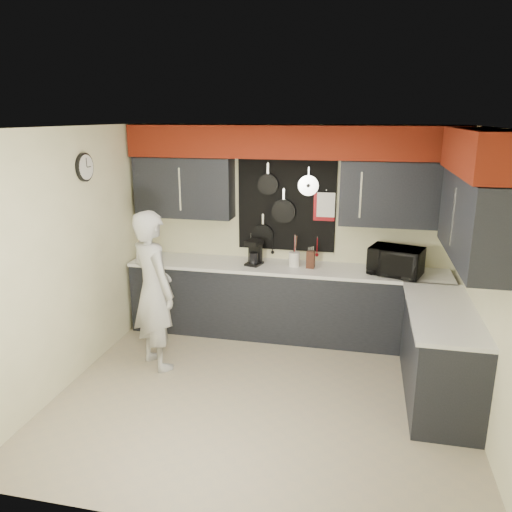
% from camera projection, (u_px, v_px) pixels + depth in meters
% --- Properties ---
extents(ground, '(4.00, 4.00, 0.00)m').
position_uv_depth(ground, '(262.00, 394.00, 5.01)').
color(ground, tan).
rests_on(ground, ground).
extents(back_wall_assembly, '(4.00, 0.36, 2.60)m').
position_uv_depth(back_wall_assembly, '(290.00, 175.00, 5.96)').
color(back_wall_assembly, '#F5F0BE').
rests_on(back_wall_assembly, ground).
extents(right_wall_assembly, '(0.36, 3.50, 2.60)m').
position_uv_depth(right_wall_assembly, '(477.00, 206.00, 4.35)').
color(right_wall_assembly, '#F5F0BE').
rests_on(right_wall_assembly, ground).
extents(left_wall_assembly, '(0.05, 3.50, 2.60)m').
position_uv_depth(left_wall_assembly, '(71.00, 255.00, 5.07)').
color(left_wall_assembly, '#F5F0BE').
rests_on(left_wall_assembly, ground).
extents(base_cabinets, '(3.95, 2.20, 0.92)m').
position_uv_depth(base_cabinets, '(322.00, 314.00, 5.84)').
color(base_cabinets, black).
rests_on(base_cabinets, ground).
extents(microwave, '(0.67, 0.55, 0.32)m').
position_uv_depth(microwave, '(396.00, 261.00, 5.75)').
color(microwave, black).
rests_on(microwave, base_cabinets).
extents(knife_block, '(0.10, 0.10, 0.21)m').
position_uv_depth(knife_block, '(311.00, 260.00, 6.01)').
color(knife_block, '#351C11').
rests_on(knife_block, base_cabinets).
extents(utensil_crock, '(0.14, 0.14, 0.18)m').
position_uv_depth(utensil_crock, '(294.00, 259.00, 6.09)').
color(utensil_crock, silver).
rests_on(utensil_crock, base_cabinets).
extents(coffee_maker, '(0.22, 0.25, 0.31)m').
position_uv_depth(coffee_maker, '(254.00, 252.00, 6.14)').
color(coffee_maker, black).
rests_on(coffee_maker, base_cabinets).
extents(person, '(0.77, 0.73, 1.76)m').
position_uv_depth(person, '(153.00, 291.00, 5.37)').
color(person, '#BBBBB8').
rests_on(person, ground).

